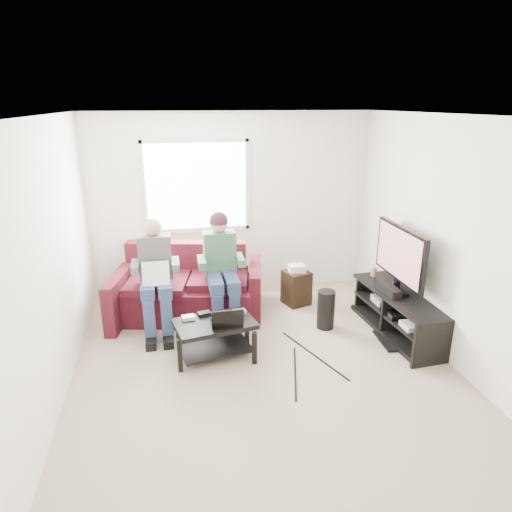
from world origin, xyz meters
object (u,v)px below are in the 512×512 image
(coffee_table, at_px, (215,331))
(tv_stand, at_px, (398,316))
(tv, at_px, (400,256))
(end_table, at_px, (296,286))
(sofa, at_px, (189,290))
(subwoofer, at_px, (326,310))

(coffee_table, xyz_separation_m, tv_stand, (2.26, 0.11, -0.08))
(tv, bearing_deg, coffee_table, -174.68)
(tv, xyz_separation_m, end_table, (-0.98, 0.98, -0.71))
(sofa, xyz_separation_m, end_table, (1.49, 0.03, -0.07))
(sofa, bearing_deg, subwoofer, -24.18)
(subwoofer, height_order, end_table, end_table)
(coffee_table, bearing_deg, end_table, 42.95)
(sofa, height_order, tv_stand, sofa)
(tv, height_order, subwoofer, tv)
(tv_stand, bearing_deg, subwoofer, 159.49)
(sofa, height_order, coffee_table, sofa)
(tv, relative_size, subwoofer, 2.22)
(end_table, bearing_deg, tv_stand, -47.74)
(tv_stand, distance_m, subwoofer, 0.87)
(tv_stand, bearing_deg, coffee_table, -177.21)
(sofa, bearing_deg, coffee_table, -79.49)
(coffee_table, bearing_deg, sofa, 100.51)
(end_table, bearing_deg, tv, -45.03)
(sofa, bearing_deg, tv_stand, -22.99)
(coffee_table, height_order, tv, tv)
(coffee_table, height_order, tv_stand, tv_stand)
(sofa, xyz_separation_m, tv, (2.47, -0.95, 0.64))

